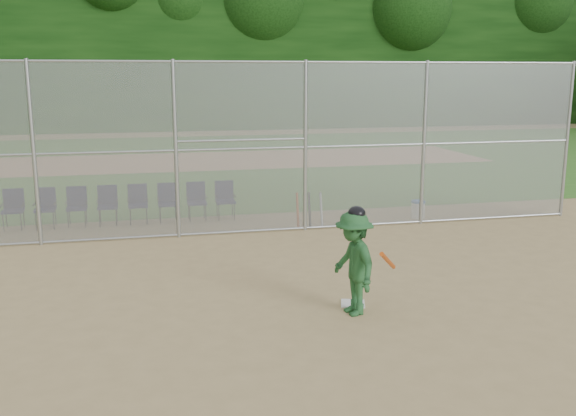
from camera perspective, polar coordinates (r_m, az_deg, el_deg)
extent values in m
plane|color=tan|center=(10.58, 3.11, -8.58)|extent=(100.00, 100.00, 0.00)
plane|color=#2F641E|center=(27.90, -7.26, 4.20)|extent=(100.00, 100.00, 0.00)
plane|color=tan|center=(27.90, -7.26, 4.20)|extent=(24.00, 24.00, 0.00)
cube|color=gray|center=(14.87, -2.19, 5.33)|extent=(16.00, 0.02, 4.00)
cylinder|color=#9EA3A8|center=(18.17, 23.55, 5.55)|extent=(0.09, 0.09, 4.00)
cylinder|color=#9EA3A8|center=(14.78, -2.25, 12.87)|extent=(16.00, 0.05, 0.05)
cube|color=black|center=(44.63, -9.80, 14.05)|extent=(80.00, 5.00, 11.00)
cube|color=silver|center=(10.64, 5.79, -8.45)|extent=(0.48, 0.48, 0.02)
imported|color=#215228|center=(10.00, 5.85, -4.91)|extent=(0.76, 1.14, 1.64)
ellipsoid|color=black|center=(9.80, 5.94, -0.49)|extent=(0.27, 0.30, 0.23)
cylinder|color=#D35013|center=(9.74, 8.86, -4.65)|extent=(0.52, 0.67, 0.46)
cylinder|color=white|center=(17.00, 11.48, -0.20)|extent=(0.34, 0.34, 0.41)
cylinder|color=#2958B2|center=(16.96, 11.51, 0.56)|extent=(0.36, 0.36, 0.05)
cylinder|color=#D84C14|center=(15.65, 0.86, -0.18)|extent=(0.06, 0.21, 0.85)
cylinder|color=black|center=(15.72, 1.92, -0.14)|extent=(0.06, 0.24, 0.84)
cylinder|color=#B2B2B7|center=(15.80, 2.97, -0.09)|extent=(0.06, 0.27, 0.84)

